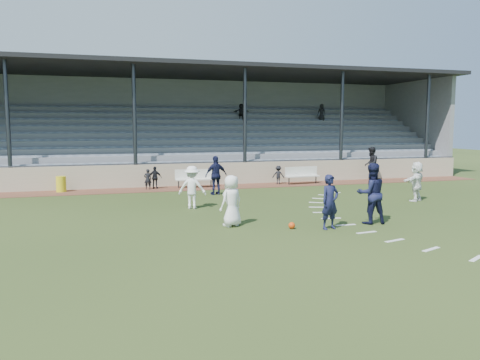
{
  "coord_description": "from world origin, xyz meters",
  "views": [
    {
      "loc": [
        -4.71,
        -13.35,
        3.2
      ],
      "look_at": [
        0.0,
        2.5,
        1.3
      ],
      "focal_mm": 35.0,
      "sensor_mm": 36.0,
      "label": 1
    }
  ],
  "objects_px": {
    "football": "(292,225)",
    "player_navy_lead": "(330,202)",
    "bench_right": "(302,174)",
    "trash_bin": "(61,184)",
    "bench_left": "(194,177)",
    "official": "(371,164)",
    "player_white_lead": "(232,201)"
  },
  "relations": [
    {
      "from": "football",
      "to": "player_navy_lead",
      "type": "relative_size",
      "value": 0.12
    },
    {
      "from": "bench_right",
      "to": "player_navy_lead",
      "type": "height_order",
      "value": "player_navy_lead"
    },
    {
      "from": "trash_bin",
      "to": "player_navy_lead",
      "type": "distance_m",
      "value": 14.21
    },
    {
      "from": "bench_left",
      "to": "player_navy_lead",
      "type": "xyz_separation_m",
      "value": [
        2.15,
        -10.98,
        0.27
      ]
    },
    {
      "from": "bench_left",
      "to": "official",
      "type": "distance_m",
      "value": 10.56
    },
    {
      "from": "trash_bin",
      "to": "official",
      "type": "bearing_deg",
      "value": -0.55
    },
    {
      "from": "bench_right",
      "to": "player_navy_lead",
      "type": "bearing_deg",
      "value": -114.95
    },
    {
      "from": "football",
      "to": "player_white_lead",
      "type": "relative_size",
      "value": 0.13
    },
    {
      "from": "trash_bin",
      "to": "football",
      "type": "distance_m",
      "value": 13.24
    },
    {
      "from": "player_navy_lead",
      "to": "official",
      "type": "relative_size",
      "value": 0.86
    },
    {
      "from": "bench_left",
      "to": "player_white_lead",
      "type": "bearing_deg",
      "value": -90.98
    },
    {
      "from": "trash_bin",
      "to": "player_white_lead",
      "type": "bearing_deg",
      "value": -59.33
    },
    {
      "from": "bench_left",
      "to": "football",
      "type": "bearing_deg",
      "value": -81.43
    },
    {
      "from": "player_navy_lead",
      "to": "official",
      "type": "bearing_deg",
      "value": 40.68
    },
    {
      "from": "bench_left",
      "to": "football",
      "type": "relative_size",
      "value": 9.56
    },
    {
      "from": "official",
      "to": "bench_left",
      "type": "bearing_deg",
      "value": -49.72
    },
    {
      "from": "bench_right",
      "to": "football",
      "type": "bearing_deg",
      "value": -120.76
    },
    {
      "from": "bench_left",
      "to": "player_white_lead",
      "type": "relative_size",
      "value": 1.22
    },
    {
      "from": "football",
      "to": "trash_bin",
      "type": "bearing_deg",
      "value": 125.01
    },
    {
      "from": "player_white_lead",
      "to": "player_navy_lead",
      "type": "height_order",
      "value": "player_navy_lead"
    },
    {
      "from": "bench_right",
      "to": "football",
      "type": "relative_size",
      "value": 9.61
    },
    {
      "from": "bench_right",
      "to": "player_white_lead",
      "type": "height_order",
      "value": "player_white_lead"
    },
    {
      "from": "player_navy_lead",
      "to": "official",
      "type": "distance_m",
      "value": 13.88
    },
    {
      "from": "bench_left",
      "to": "player_white_lead",
      "type": "distance_m",
      "value": 9.72
    },
    {
      "from": "bench_right",
      "to": "bench_left",
      "type": "bearing_deg",
      "value": 173.55
    },
    {
      "from": "football",
      "to": "player_navy_lead",
      "type": "xyz_separation_m",
      "value": [
        1.12,
        -0.37,
        0.75
      ]
    },
    {
      "from": "official",
      "to": "trash_bin",
      "type": "bearing_deg",
      "value": -50.66
    },
    {
      "from": "trash_bin",
      "to": "football",
      "type": "height_order",
      "value": "trash_bin"
    },
    {
      "from": "player_white_lead",
      "to": "official",
      "type": "relative_size",
      "value": 0.83
    },
    {
      "from": "trash_bin",
      "to": "official",
      "type": "height_order",
      "value": "official"
    },
    {
      "from": "football",
      "to": "official",
      "type": "height_order",
      "value": "official"
    },
    {
      "from": "bench_right",
      "to": "player_navy_lead",
      "type": "distance_m",
      "value": 11.53
    }
  ]
}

